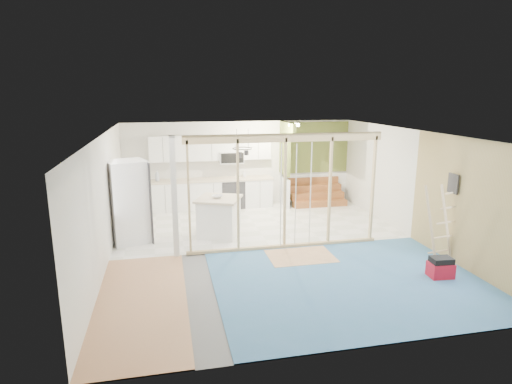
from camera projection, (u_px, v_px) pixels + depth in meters
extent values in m
cube|color=slate|center=(271.00, 249.00, 9.64)|extent=(7.00, 8.00, 0.01)
cube|color=white|center=(272.00, 133.00, 9.05)|extent=(7.00, 8.00, 0.01)
cube|color=silver|center=(240.00, 164.00, 13.16)|extent=(7.00, 0.01, 2.60)
cube|color=silver|center=(347.00, 262.00, 5.54)|extent=(7.00, 0.01, 2.60)
cube|color=silver|center=(104.00, 201.00, 8.63)|extent=(0.01, 8.00, 2.60)
cube|color=silver|center=(416.00, 186.00, 10.06)|extent=(0.01, 8.00, 2.60)
cube|color=white|center=(253.00, 223.00, 11.54)|extent=(7.00, 4.00, 0.02)
cube|color=teal|center=(350.00, 282.00, 7.94)|extent=(5.00, 4.00, 0.02)
cube|color=tan|center=(142.00, 302.00, 7.17)|extent=(1.50, 4.00, 0.02)
cube|color=tan|center=(301.00, 256.00, 9.17)|extent=(1.40, 1.00, 0.01)
cube|color=#CDB47D|center=(286.00, 138.00, 9.14)|extent=(4.40, 0.09, 0.18)
cube|color=#CDB47D|center=(284.00, 246.00, 9.69)|extent=(4.40, 0.09, 0.06)
cube|color=silver|center=(174.00, 198.00, 8.92)|extent=(0.12, 0.14, 2.60)
cube|color=#CDB47D|center=(189.00, 197.00, 8.98)|extent=(0.04, 0.09, 2.40)
cube|color=#CDB47D|center=(238.00, 195.00, 9.19)|extent=(0.04, 0.09, 2.40)
cube|color=#CDB47D|center=(285.00, 192.00, 9.41)|extent=(0.05, 0.09, 2.40)
cube|color=#CDB47D|center=(330.00, 190.00, 9.62)|extent=(0.04, 0.09, 2.40)
cube|color=#CDB47D|center=(373.00, 188.00, 9.84)|extent=(0.04, 0.09, 2.40)
cylinder|color=silver|center=(281.00, 196.00, 9.38)|extent=(0.02, 0.02, 2.35)
cylinder|color=silver|center=(310.00, 194.00, 9.57)|extent=(0.02, 0.02, 2.35)
cylinder|color=silver|center=(296.00, 195.00, 9.48)|extent=(0.02, 0.02, 2.35)
cube|color=white|center=(213.00, 195.00, 12.88)|extent=(3.60, 0.60, 0.88)
cube|color=beige|center=(212.00, 180.00, 12.78)|extent=(3.66, 0.64, 0.05)
cube|color=white|center=(131.00, 208.00, 11.37)|extent=(0.60, 1.60, 0.88)
cube|color=beige|center=(130.00, 191.00, 11.26)|extent=(0.64, 1.64, 0.05)
cube|color=white|center=(211.00, 148.00, 12.68)|extent=(3.60, 0.34, 0.75)
cube|color=silver|center=(231.00, 157.00, 12.83)|extent=(0.72, 0.38, 0.36)
cube|color=black|center=(232.00, 158.00, 12.65)|extent=(0.68, 0.02, 0.30)
cube|color=olive|center=(285.00, 148.00, 12.88)|extent=(0.10, 0.90, 1.60)
cube|color=white|center=(284.00, 192.00, 13.19)|extent=(0.10, 0.90, 0.90)
cube|color=olive|center=(292.00, 132.00, 12.09)|extent=(0.10, 0.50, 0.50)
cube|color=olive|center=(315.00, 147.00, 13.51)|extent=(2.20, 0.04, 1.60)
cube|color=white|center=(313.00, 188.00, 13.81)|extent=(2.20, 0.04, 0.90)
cube|color=#8E5D29|center=(320.00, 204.00, 13.15)|extent=(1.70, 0.26, 0.20)
cube|color=#8E5D29|center=(317.00, 196.00, 13.35)|extent=(1.70, 0.26, 0.20)
cube|color=#8E5D29|center=(315.00, 188.00, 13.55)|extent=(1.70, 0.26, 0.20)
cube|color=#8E5D29|center=(312.00, 180.00, 13.75)|extent=(1.70, 0.26, 0.20)
torus|color=black|center=(242.00, 148.00, 10.92)|extent=(0.52, 0.52, 0.02)
cylinder|color=black|center=(237.00, 139.00, 10.84)|extent=(0.01, 0.01, 0.50)
cylinder|color=black|center=(248.00, 138.00, 10.90)|extent=(0.01, 0.01, 0.50)
cylinder|color=#333337|center=(239.00, 155.00, 10.84)|extent=(0.14, 0.14, 0.14)
cylinder|color=#333337|center=(246.00, 153.00, 11.07)|extent=(0.12, 0.12, 0.12)
cube|color=tan|center=(474.00, 208.00, 8.15)|extent=(0.02, 4.00, 2.60)
cube|color=#333337|center=(453.00, 184.00, 8.63)|extent=(0.04, 0.30, 0.40)
cylinder|color=#FFEABF|center=(294.00, 125.00, 12.21)|extent=(0.32, 0.32, 0.08)
cube|color=white|center=(128.00, 202.00, 9.90)|extent=(1.06, 1.04, 1.94)
cube|color=#333337|center=(147.00, 201.00, 9.98)|extent=(0.27, 0.74, 1.90)
cube|color=white|center=(219.00, 218.00, 10.42)|extent=(1.16, 1.16, 0.90)
cube|color=beige|center=(219.00, 199.00, 10.31)|extent=(1.30, 1.30, 0.05)
imported|color=silver|center=(217.00, 197.00, 10.28)|extent=(0.28, 0.28, 0.07)
imported|color=#B0B6C4|center=(157.00, 175.00, 12.40)|extent=(0.17, 0.17, 0.33)
imported|color=silver|center=(244.00, 174.00, 13.06)|extent=(0.09, 0.09, 0.20)
cube|color=#AB0F21|center=(440.00, 270.00, 8.12)|extent=(0.46, 0.36, 0.30)
cube|color=black|center=(441.00, 260.00, 8.07)|extent=(0.41, 0.31, 0.11)
cube|color=tan|center=(431.00, 224.00, 8.68)|extent=(0.38, 0.15, 1.63)
cube|color=tan|center=(446.00, 223.00, 8.75)|extent=(0.38, 0.15, 1.63)
cube|color=tan|center=(438.00, 252.00, 8.86)|extent=(0.39, 0.15, 0.11)
cube|color=tan|center=(442.00, 237.00, 8.80)|extent=(0.39, 0.15, 0.11)
cube|color=tan|center=(446.00, 222.00, 8.75)|extent=(0.39, 0.15, 0.11)
cube|color=tan|center=(451.00, 207.00, 8.69)|extent=(0.39, 0.15, 0.11)
cube|color=tan|center=(455.00, 192.00, 8.63)|extent=(0.39, 0.15, 0.11)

